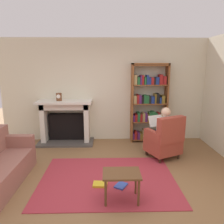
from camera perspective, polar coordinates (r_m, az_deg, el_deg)
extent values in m
plane|color=brown|center=(3.85, -1.10, -19.47)|extent=(14.00, 14.00, 0.00)
cube|color=beige|center=(5.86, -1.32, 5.68)|extent=(5.60, 0.10, 2.70)
cube|color=#9F2D37|center=(4.10, -1.13, -17.19)|extent=(2.40, 1.80, 0.01)
cube|color=#4C4742|center=(5.90, -11.96, -7.79)|extent=(1.43, 0.64, 0.05)
cube|color=black|center=(5.99, -11.74, -3.70)|extent=(0.91, 0.20, 0.70)
cube|color=silver|center=(5.97, -17.25, -2.72)|extent=(0.12, 0.44, 1.07)
cube|color=silver|center=(5.77, -6.57, -2.75)|extent=(0.12, 0.44, 1.07)
cube|color=silver|center=(5.75, -12.21, 1.64)|extent=(1.23, 0.44, 0.16)
cube|color=silver|center=(5.67, -12.37, 2.62)|extent=(1.39, 0.56, 0.06)
cylinder|color=brown|center=(5.66, -13.72, 3.85)|extent=(0.14, 0.14, 0.20)
cylinder|color=white|center=(5.59, -13.87, 3.99)|extent=(0.10, 0.01, 0.10)
cube|color=brown|center=(5.74, 5.24, 2.28)|extent=(0.04, 0.32, 2.06)
cube|color=brown|center=(5.91, 13.98, 2.26)|extent=(0.04, 0.32, 2.06)
cube|color=brown|center=(5.72, 10.05, 12.31)|extent=(0.94, 0.32, 0.04)
cube|color=brown|center=(6.05, 9.34, -6.83)|extent=(0.90, 0.32, 0.02)
cube|color=#4C1E59|center=(5.95, 5.57, -6.13)|extent=(0.04, 0.26, 0.16)
cube|color=maroon|center=(5.95, 6.14, -5.94)|extent=(0.07, 0.26, 0.20)
cube|color=#4C1E59|center=(5.96, 6.88, -6.02)|extent=(0.06, 0.26, 0.18)
cube|color=brown|center=(5.98, 7.54, -6.09)|extent=(0.07, 0.26, 0.16)
cube|color=#997F4C|center=(5.98, 8.31, -5.73)|extent=(0.08, 0.26, 0.23)
cube|color=#4C1E59|center=(5.99, 9.02, -5.71)|extent=(0.05, 0.26, 0.23)
cube|color=#1E592D|center=(6.00, 9.63, -5.65)|extent=(0.06, 0.26, 0.24)
cube|color=black|center=(6.03, 10.20, -6.03)|extent=(0.05, 0.26, 0.16)
cube|color=#1E592D|center=(6.03, 10.72, -5.89)|extent=(0.05, 0.26, 0.18)
cube|color=navy|center=(6.04, 11.22, -5.84)|extent=(0.04, 0.26, 0.19)
cube|color=#1E592D|center=(6.05, 11.78, -5.77)|extent=(0.07, 0.26, 0.20)
cube|color=black|center=(6.07, 12.34, -5.90)|extent=(0.04, 0.26, 0.17)
cube|color=brown|center=(6.08, 12.87, -5.71)|extent=(0.06, 0.26, 0.21)
cube|color=brown|center=(5.91, 9.51, -2.37)|extent=(0.90, 0.32, 0.02)
cube|color=#4C1E59|center=(5.81, 5.69, -1.56)|extent=(0.04, 0.26, 0.16)
cube|color=maroon|center=(5.82, 6.25, -1.44)|extent=(0.06, 0.26, 0.19)
cube|color=#1E592D|center=(5.82, 6.89, -1.16)|extent=(0.06, 0.26, 0.24)
cube|color=maroon|center=(5.84, 7.53, -1.39)|extent=(0.06, 0.26, 0.19)
cube|color=#997F4C|center=(5.84, 8.18, -1.24)|extent=(0.06, 0.26, 0.22)
cube|color=#4C1E59|center=(5.85, 8.80, -1.27)|extent=(0.06, 0.26, 0.22)
cube|color=brown|center=(5.87, 9.34, -1.40)|extent=(0.04, 0.26, 0.19)
cube|color=#1E592D|center=(5.87, 9.88, -1.17)|extent=(0.07, 0.26, 0.24)
cube|color=#1E592D|center=(5.89, 10.65, -1.07)|extent=(0.09, 0.26, 0.26)
cube|color=#1E592D|center=(5.91, 11.39, -1.22)|extent=(0.06, 0.26, 0.22)
cube|color=maroon|center=(5.92, 12.02, -1.19)|extent=(0.06, 0.26, 0.23)
cube|color=#997F4C|center=(5.94, 12.75, -1.26)|extent=(0.09, 0.26, 0.21)
cube|color=#997F4C|center=(5.96, 13.42, -1.29)|extent=(0.05, 0.26, 0.20)
cube|color=brown|center=(5.81, 9.68, 2.28)|extent=(0.90, 0.32, 0.02)
cube|color=#997F4C|center=(5.72, 5.96, 3.37)|extent=(0.08, 0.26, 0.20)
cube|color=maroon|center=(5.72, 6.71, 3.48)|extent=(0.05, 0.26, 0.22)
cube|color=#4C1E59|center=(5.73, 7.30, 3.41)|extent=(0.06, 0.26, 0.21)
cube|color=black|center=(5.75, 7.90, 3.26)|extent=(0.05, 0.26, 0.18)
cube|color=#1E592D|center=(5.75, 8.52, 3.40)|extent=(0.06, 0.26, 0.21)
cube|color=#1E592D|center=(5.77, 9.16, 3.34)|extent=(0.06, 0.26, 0.20)
cube|color=black|center=(5.78, 9.74, 3.29)|extent=(0.05, 0.26, 0.19)
cube|color=navy|center=(5.79, 10.45, 3.24)|extent=(0.08, 0.26, 0.18)
cube|color=brown|center=(5.80, 11.15, 3.55)|extent=(0.04, 0.26, 0.24)
cube|color=black|center=(5.82, 11.73, 3.58)|extent=(0.07, 0.26, 0.25)
cube|color=navy|center=(5.84, 12.36, 3.13)|extent=(0.04, 0.26, 0.16)
cube|color=brown|center=(5.85, 13.08, 3.34)|extent=(0.08, 0.26, 0.20)
cube|color=brown|center=(5.74, 9.85, 7.06)|extent=(0.90, 0.32, 0.02)
cube|color=#997F4C|center=(5.66, 6.07, 8.45)|extent=(0.08, 0.26, 0.24)
cube|color=#1E592D|center=(5.67, 6.87, 8.16)|extent=(0.06, 0.26, 0.19)
cube|color=#4C1E59|center=(5.68, 7.47, 8.36)|extent=(0.04, 0.26, 0.23)
cube|color=maroon|center=(5.69, 7.96, 8.38)|extent=(0.05, 0.26, 0.23)
cube|color=#1E592D|center=(5.70, 8.57, 8.13)|extent=(0.05, 0.26, 0.19)
cube|color=navy|center=(5.71, 9.17, 8.35)|extent=(0.05, 0.26, 0.23)
cube|color=navy|center=(5.72, 9.73, 8.07)|extent=(0.05, 0.26, 0.18)
cube|color=maroon|center=(5.73, 10.38, 8.05)|extent=(0.07, 0.26, 0.18)
cube|color=black|center=(5.75, 10.97, 8.00)|extent=(0.04, 0.26, 0.17)
cube|color=navy|center=(5.76, 11.61, 8.05)|extent=(0.08, 0.26, 0.19)
cube|color=maroon|center=(5.78, 12.53, 8.36)|extent=(0.09, 0.26, 0.25)
cube|color=maroon|center=(5.80, 13.43, 8.11)|extent=(0.08, 0.26, 0.21)
cube|color=brown|center=(5.72, 10.03, 11.91)|extent=(0.90, 0.32, 0.02)
cylinder|color=#331E14|center=(5.41, 13.52, -9.35)|extent=(0.05, 0.05, 0.12)
cylinder|color=#331E14|center=(5.12, 9.03, -10.44)|extent=(0.05, 0.05, 0.12)
cylinder|color=#331E14|center=(5.08, 17.02, -11.01)|extent=(0.05, 0.05, 0.12)
cylinder|color=#331E14|center=(4.77, 12.42, -12.33)|extent=(0.05, 0.05, 0.12)
cube|color=#983C2E|center=(5.01, 13.12, -8.53)|extent=(0.83, 0.81, 0.30)
cube|color=#983C2E|center=(4.71, 15.22, -4.56)|extent=(0.65, 0.41, 0.55)
cube|color=#983C2E|center=(5.10, 15.63, -5.23)|extent=(0.34, 0.54, 0.22)
cube|color=#983C2E|center=(4.77, 10.75, -6.20)|extent=(0.34, 0.54, 0.22)
cube|color=white|center=(4.85, 13.73, -4.29)|extent=(0.37, 0.32, 0.50)
sphere|color=#D8AD8C|center=(4.76, 13.95, -0.01)|extent=(0.20, 0.20, 0.20)
cube|color=#191E3F|center=(5.10, 12.87, -5.76)|extent=(0.28, 0.41, 0.12)
cube|color=#191E3F|center=(5.01, 11.43, -6.04)|extent=(0.28, 0.41, 0.12)
cylinder|color=#191E3F|center=(5.33, 11.44, -7.88)|extent=(0.10, 0.10, 0.42)
cylinder|color=#191E3F|center=(5.24, 10.04, -8.18)|extent=(0.10, 0.10, 0.42)
cube|color=white|center=(5.07, 11.40, -2.28)|extent=(0.37, 0.25, 0.25)
cube|color=#935C4F|center=(4.82, -23.82, -6.97)|extent=(0.70, 0.17, 0.24)
cube|color=brown|center=(3.36, 2.53, -15.82)|extent=(0.56, 0.39, 0.03)
cylinder|color=brown|center=(3.33, -1.68, -20.60)|extent=(0.04, 0.04, 0.43)
cylinder|color=brown|center=(3.36, 7.00, -20.36)|extent=(0.04, 0.04, 0.43)
cylinder|color=brown|center=(3.60, -1.66, -17.94)|extent=(0.04, 0.04, 0.43)
cylinder|color=brown|center=(3.63, 6.26, -17.75)|extent=(0.04, 0.04, 0.43)
cube|color=gold|center=(3.91, -3.12, -18.39)|extent=(0.25, 0.20, 0.04)
cube|color=#334CA5|center=(3.89, 2.36, -18.68)|extent=(0.25, 0.27, 0.03)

